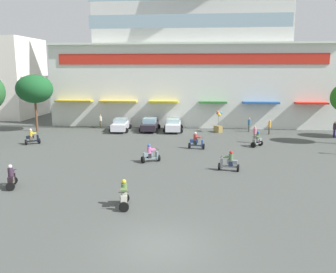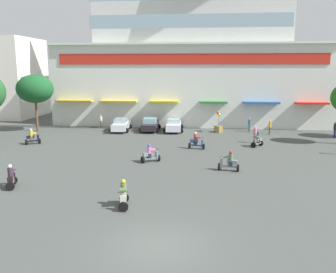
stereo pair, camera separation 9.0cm
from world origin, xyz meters
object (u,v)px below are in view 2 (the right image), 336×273
(scooter_rider_2, at_px, (11,178))
(balloon_vendor_cart, at_px, (219,124))
(pedestrian_0, at_px, (250,124))
(scooter_rider_0, at_px, (257,140))
(pedestrian_2, at_px, (101,120))
(parked_car_2, at_px, (174,125))
(parked_car_0, at_px, (121,125))
(parked_car_1, at_px, (150,124))
(scooter_rider_3, at_px, (150,155))
(pedestrian_3, at_px, (270,126))
(scooter_rider_1, at_px, (32,138))
(plaza_tree_2, at_px, (35,89))
(scooter_rider_8, at_px, (124,196))
(pedestrian_1, at_px, (335,129))
(pedestrian_4, at_px, (255,133))
(scooter_rider_6, at_px, (196,142))
(scooter_rider_5, at_px, (229,163))

(scooter_rider_2, relative_size, balloon_vendor_cart, 0.59)
(pedestrian_0, bearing_deg, scooter_rider_0, -91.69)
(scooter_rider_2, relative_size, pedestrian_0, 0.92)
(scooter_rider_0, height_order, pedestrian_2, pedestrian_2)
(parked_car_2, height_order, pedestrian_2, pedestrian_2)
(scooter_rider_0, distance_m, balloon_vendor_cart, 8.13)
(parked_car_0, xyz_separation_m, parked_car_2, (6.18, 0.43, 0.00))
(scooter_rider_2, bearing_deg, pedestrian_2, 92.32)
(parked_car_1, xyz_separation_m, scooter_rider_3, (2.15, -14.20, -0.17))
(scooter_rider_3, bearing_deg, pedestrian_3, 49.00)
(pedestrian_3, bearing_deg, parked_car_0, 178.23)
(parked_car_2, xyz_separation_m, scooter_rider_2, (-8.27, -21.07, -0.16))
(scooter_rider_1, bearing_deg, plaza_tree_2, 112.16)
(parked_car_0, relative_size, scooter_rider_1, 2.96)
(parked_car_0, relative_size, pedestrian_0, 2.81)
(scooter_rider_1, distance_m, scooter_rider_8, 19.32)
(parked_car_1, relative_size, pedestrian_1, 2.58)
(parked_car_2, relative_size, scooter_rider_8, 3.00)
(scooter_rider_1, xyz_separation_m, scooter_rider_3, (12.40, -5.55, -0.05))
(parked_car_2, bearing_deg, parked_car_1, 179.15)
(pedestrian_0, relative_size, pedestrian_3, 1.00)
(pedestrian_1, height_order, pedestrian_3, pedestrian_1)
(parked_car_0, xyz_separation_m, pedestrian_3, (17.01, -0.53, 0.18))
(pedestrian_1, bearing_deg, pedestrian_4, -157.64)
(pedestrian_3, distance_m, pedestrian_4, 5.43)
(plaza_tree_2, height_order, scooter_rider_1, plaza_tree_2)
(parked_car_2, xyz_separation_m, scooter_rider_6, (2.86, -9.06, -0.12))
(scooter_rider_3, xyz_separation_m, pedestrian_0, (9.44, 14.70, 0.34))
(plaza_tree_2, xyz_separation_m, pedestrian_1, (33.27, -0.64, -3.94))
(pedestrian_0, height_order, pedestrian_4, pedestrian_4)
(scooter_rider_6, bearing_deg, plaza_tree_2, 158.31)
(plaza_tree_2, distance_m, pedestrian_3, 27.04)
(balloon_vendor_cart, bearing_deg, scooter_rider_3, -112.73)
(scooter_rider_8, xyz_separation_m, pedestrian_4, (9.21, 17.57, 0.34))
(scooter_rider_8, distance_m, pedestrian_2, 26.37)
(scooter_rider_0, relative_size, pedestrian_3, 0.91)
(scooter_rider_2, xyz_separation_m, scooter_rider_6, (11.13, 12.00, 0.04))
(parked_car_0, relative_size, scooter_rider_2, 3.04)
(parked_car_2, height_order, pedestrian_3, pedestrian_3)
(scooter_rider_0, relative_size, scooter_rider_6, 0.94)
(scooter_rider_8, height_order, pedestrian_3, pedestrian_3)
(scooter_rider_5, distance_m, pedestrian_3, 16.00)
(pedestrian_4, bearing_deg, scooter_rider_2, -137.90)
(plaza_tree_2, bearing_deg, pedestrian_0, 4.97)
(scooter_rider_1, relative_size, pedestrian_4, 0.93)
(parked_car_1, height_order, pedestrian_3, pedestrian_3)
(pedestrian_2, bearing_deg, parked_car_0, -32.81)
(scooter_rider_3, relative_size, balloon_vendor_cart, 0.61)
(parked_car_0, bearing_deg, pedestrian_1, -4.41)
(scooter_rider_6, bearing_deg, scooter_rider_5, -70.09)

